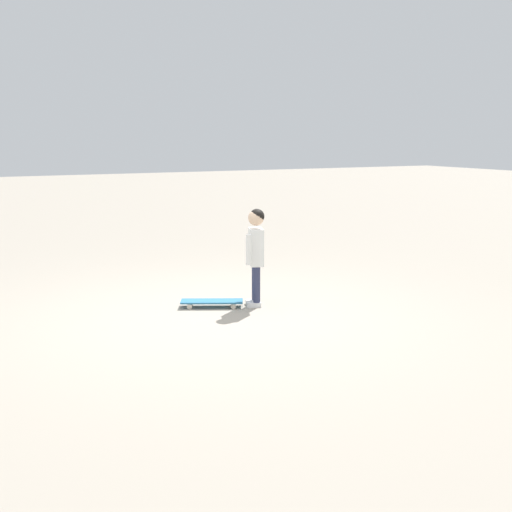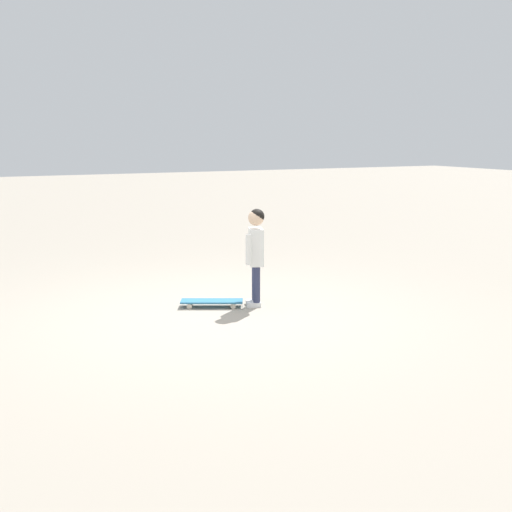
# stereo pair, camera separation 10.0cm
# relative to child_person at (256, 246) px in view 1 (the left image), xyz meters

# --- Properties ---
(ground_plane) EXTENTS (50.00, 50.00, 0.00)m
(ground_plane) POSITION_rel_child_person_xyz_m (0.22, -0.59, -0.66)
(ground_plane) COLOR #9E9384
(child_person) EXTENTS (0.30, 0.31, 1.06)m
(child_person) POSITION_rel_child_person_xyz_m (0.00, 0.00, 0.00)
(child_person) COLOR #2D3351
(child_person) RESTS_ON ground
(skateboard) EXTENTS (0.46, 0.68, 0.07)m
(skateboard) POSITION_rel_child_person_xyz_m (-0.15, -0.46, -0.60)
(skateboard) COLOR teal
(skateboard) RESTS_ON ground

